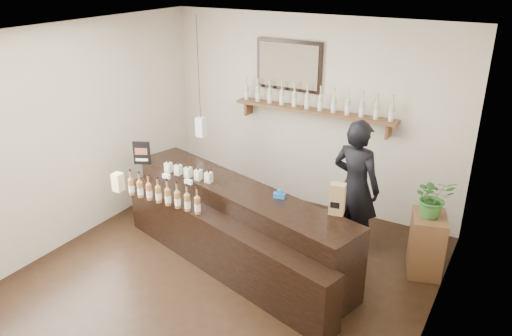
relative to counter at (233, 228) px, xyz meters
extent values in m
plane|color=black|center=(0.12, -0.58, -0.44)|extent=(5.00, 5.00, 0.00)
plane|color=beige|center=(0.12, 1.92, 0.96)|extent=(4.50, 0.00, 4.50)
plane|color=beige|center=(-2.13, -0.58, 0.96)|extent=(0.00, 5.00, 5.00)
plane|color=beige|center=(2.37, -0.58, 0.96)|extent=(0.00, 5.00, 5.00)
plane|color=white|center=(0.12, -0.58, 2.36)|extent=(5.00, 5.00, 0.00)
cube|color=brown|center=(0.22, 1.79, 1.06)|extent=(2.40, 0.25, 0.04)
cube|color=brown|center=(-0.86, 1.82, 0.94)|extent=(0.04, 0.20, 0.20)
cube|color=brown|center=(1.30, 1.82, 0.94)|extent=(0.04, 0.20, 0.20)
cube|color=black|center=(-0.23, 1.89, 1.64)|extent=(1.02, 0.04, 0.72)
cube|color=#4A3F30|center=(-0.23, 1.87, 1.64)|extent=(0.92, 0.01, 0.62)
cube|color=white|center=(-1.18, 1.02, 0.81)|extent=(0.12, 0.12, 0.28)
cylinder|color=black|center=(-1.18, 1.02, 1.65)|extent=(0.01, 0.01, 1.41)
cylinder|color=beige|center=(-0.88, 1.79, 1.18)|extent=(0.07, 0.07, 0.20)
cone|color=beige|center=(-0.88, 1.79, 1.31)|extent=(0.07, 0.07, 0.05)
cylinder|color=beige|center=(-0.88, 1.79, 1.37)|extent=(0.02, 0.02, 0.07)
cylinder|color=gold|center=(-0.88, 1.79, 1.42)|extent=(0.03, 0.03, 0.02)
cylinder|color=white|center=(-0.88, 1.79, 1.16)|extent=(0.07, 0.07, 0.09)
cylinder|color=beige|center=(-0.68, 1.79, 1.18)|extent=(0.07, 0.07, 0.20)
cone|color=beige|center=(-0.68, 1.79, 1.31)|extent=(0.07, 0.07, 0.05)
cylinder|color=beige|center=(-0.68, 1.79, 1.37)|extent=(0.02, 0.02, 0.07)
cylinder|color=gold|center=(-0.68, 1.79, 1.42)|extent=(0.03, 0.03, 0.02)
cylinder|color=white|center=(-0.68, 1.79, 1.16)|extent=(0.07, 0.07, 0.09)
cylinder|color=beige|center=(-0.48, 1.79, 1.18)|extent=(0.07, 0.07, 0.20)
cone|color=beige|center=(-0.48, 1.79, 1.31)|extent=(0.07, 0.07, 0.05)
cylinder|color=beige|center=(-0.48, 1.79, 1.37)|extent=(0.02, 0.02, 0.07)
cylinder|color=gold|center=(-0.48, 1.79, 1.42)|extent=(0.03, 0.03, 0.02)
cylinder|color=white|center=(-0.48, 1.79, 1.16)|extent=(0.07, 0.07, 0.09)
cylinder|color=beige|center=(-0.28, 1.79, 1.18)|extent=(0.07, 0.07, 0.20)
cone|color=beige|center=(-0.28, 1.79, 1.31)|extent=(0.07, 0.07, 0.05)
cylinder|color=beige|center=(-0.28, 1.79, 1.37)|extent=(0.02, 0.02, 0.07)
cylinder|color=gold|center=(-0.28, 1.79, 1.42)|extent=(0.03, 0.03, 0.02)
cylinder|color=white|center=(-0.28, 1.79, 1.16)|extent=(0.07, 0.07, 0.09)
cylinder|color=beige|center=(-0.08, 1.79, 1.18)|extent=(0.07, 0.07, 0.20)
cone|color=beige|center=(-0.08, 1.79, 1.31)|extent=(0.07, 0.07, 0.05)
cylinder|color=beige|center=(-0.08, 1.79, 1.37)|extent=(0.02, 0.02, 0.07)
cylinder|color=gold|center=(-0.08, 1.79, 1.42)|extent=(0.03, 0.03, 0.02)
cylinder|color=white|center=(-0.08, 1.79, 1.16)|extent=(0.07, 0.07, 0.09)
cylinder|color=beige|center=(0.12, 1.79, 1.18)|extent=(0.07, 0.07, 0.20)
cone|color=beige|center=(0.12, 1.79, 1.31)|extent=(0.07, 0.07, 0.05)
cylinder|color=beige|center=(0.12, 1.79, 1.37)|extent=(0.02, 0.02, 0.07)
cylinder|color=gold|center=(0.12, 1.79, 1.42)|extent=(0.03, 0.03, 0.02)
cylinder|color=white|center=(0.12, 1.79, 1.16)|extent=(0.07, 0.07, 0.09)
cylinder|color=beige|center=(0.32, 1.79, 1.18)|extent=(0.07, 0.07, 0.20)
cone|color=beige|center=(0.32, 1.79, 1.31)|extent=(0.07, 0.07, 0.05)
cylinder|color=beige|center=(0.32, 1.79, 1.37)|extent=(0.02, 0.02, 0.07)
cylinder|color=gold|center=(0.32, 1.79, 1.42)|extent=(0.03, 0.03, 0.02)
cylinder|color=white|center=(0.32, 1.79, 1.16)|extent=(0.07, 0.07, 0.09)
cylinder|color=beige|center=(0.52, 1.79, 1.18)|extent=(0.07, 0.07, 0.20)
cone|color=beige|center=(0.52, 1.79, 1.31)|extent=(0.07, 0.07, 0.05)
cylinder|color=beige|center=(0.52, 1.79, 1.37)|extent=(0.02, 0.02, 0.07)
cylinder|color=gold|center=(0.52, 1.79, 1.42)|extent=(0.03, 0.03, 0.02)
cylinder|color=white|center=(0.52, 1.79, 1.16)|extent=(0.07, 0.07, 0.09)
cylinder|color=beige|center=(0.72, 1.79, 1.18)|extent=(0.07, 0.07, 0.20)
cone|color=beige|center=(0.72, 1.79, 1.31)|extent=(0.07, 0.07, 0.05)
cylinder|color=beige|center=(0.72, 1.79, 1.37)|extent=(0.02, 0.02, 0.07)
cylinder|color=gold|center=(0.72, 1.79, 1.42)|extent=(0.03, 0.03, 0.02)
cylinder|color=white|center=(0.72, 1.79, 1.16)|extent=(0.07, 0.07, 0.09)
cylinder|color=beige|center=(0.92, 1.79, 1.18)|extent=(0.07, 0.07, 0.20)
cone|color=beige|center=(0.92, 1.79, 1.31)|extent=(0.07, 0.07, 0.05)
cylinder|color=beige|center=(0.92, 1.79, 1.37)|extent=(0.02, 0.02, 0.07)
cylinder|color=gold|center=(0.92, 1.79, 1.42)|extent=(0.03, 0.03, 0.02)
cylinder|color=white|center=(0.92, 1.79, 1.16)|extent=(0.07, 0.07, 0.09)
cylinder|color=beige|center=(1.12, 1.79, 1.18)|extent=(0.07, 0.07, 0.20)
cone|color=beige|center=(1.12, 1.79, 1.31)|extent=(0.07, 0.07, 0.05)
cylinder|color=beige|center=(1.12, 1.79, 1.37)|extent=(0.02, 0.02, 0.07)
cylinder|color=gold|center=(1.12, 1.79, 1.42)|extent=(0.03, 0.03, 0.02)
cylinder|color=white|center=(1.12, 1.79, 1.16)|extent=(0.07, 0.07, 0.09)
cylinder|color=beige|center=(1.32, 1.79, 1.18)|extent=(0.07, 0.07, 0.20)
cone|color=beige|center=(1.32, 1.79, 1.31)|extent=(0.07, 0.07, 0.05)
cylinder|color=beige|center=(1.32, 1.79, 1.37)|extent=(0.02, 0.02, 0.07)
cylinder|color=gold|center=(1.32, 1.79, 1.42)|extent=(0.03, 0.03, 0.02)
cylinder|color=white|center=(1.32, 1.79, 1.16)|extent=(0.07, 0.07, 0.09)
cube|color=black|center=(0.01, 0.12, 0.03)|extent=(3.38, 1.46, 0.93)
cube|color=black|center=(0.01, -0.32, -0.09)|extent=(3.30, 1.17, 0.71)
cube|color=white|center=(-0.93, -0.09, 0.52)|extent=(0.10, 0.04, 0.05)
cube|color=white|center=(-0.58, -0.09, 0.52)|extent=(0.10, 0.04, 0.05)
cube|color=#FCE69A|center=(-1.55, -0.32, 0.33)|extent=(0.12, 0.12, 0.12)
cube|color=#FCE69A|center=(-1.55, -0.32, 0.45)|extent=(0.12, 0.12, 0.12)
cube|color=beige|center=(-1.02, 0.07, 0.56)|extent=(0.08, 0.08, 0.13)
cube|color=#FBC6C3|center=(-1.02, 0.03, 0.56)|extent=(0.07, 0.00, 0.06)
cylinder|color=black|center=(-1.02, 0.07, 0.64)|extent=(0.02, 0.02, 0.03)
cube|color=beige|center=(-0.87, 0.07, 0.56)|extent=(0.08, 0.08, 0.13)
cube|color=#FBC6C3|center=(-0.87, 0.03, 0.56)|extent=(0.07, 0.00, 0.06)
cylinder|color=black|center=(-0.87, 0.07, 0.64)|extent=(0.02, 0.02, 0.03)
cube|color=beige|center=(-0.71, 0.07, 0.56)|extent=(0.08, 0.08, 0.13)
cube|color=#FBC6C3|center=(-0.71, 0.03, 0.56)|extent=(0.07, 0.00, 0.06)
cylinder|color=black|center=(-0.71, 0.07, 0.64)|extent=(0.02, 0.02, 0.03)
cube|color=beige|center=(-0.55, 0.07, 0.56)|extent=(0.08, 0.08, 0.13)
cube|color=#FBC6C3|center=(-0.55, 0.03, 0.56)|extent=(0.07, 0.00, 0.06)
cylinder|color=black|center=(-0.55, 0.07, 0.64)|extent=(0.02, 0.02, 0.03)
cube|color=beige|center=(-0.40, 0.07, 0.56)|extent=(0.08, 0.08, 0.13)
cube|color=#FBC6C3|center=(-0.40, 0.03, 0.56)|extent=(0.07, 0.00, 0.06)
cylinder|color=black|center=(-0.40, 0.07, 0.64)|extent=(0.02, 0.02, 0.03)
cylinder|color=olive|center=(-1.32, -0.32, 0.37)|extent=(0.07, 0.07, 0.20)
cone|color=olive|center=(-1.32, -0.32, 0.50)|extent=(0.07, 0.07, 0.05)
cylinder|color=olive|center=(-1.32, -0.32, 0.56)|extent=(0.02, 0.02, 0.07)
cylinder|color=black|center=(-1.32, -0.32, 0.60)|extent=(0.03, 0.03, 0.02)
cylinder|color=white|center=(-1.32, -0.32, 0.35)|extent=(0.07, 0.07, 0.09)
cylinder|color=olive|center=(-1.17, -0.32, 0.37)|extent=(0.07, 0.07, 0.20)
cone|color=olive|center=(-1.17, -0.32, 0.50)|extent=(0.07, 0.07, 0.05)
cylinder|color=olive|center=(-1.17, -0.32, 0.56)|extent=(0.02, 0.02, 0.07)
cylinder|color=black|center=(-1.17, -0.32, 0.60)|extent=(0.03, 0.03, 0.02)
cylinder|color=white|center=(-1.17, -0.32, 0.35)|extent=(0.07, 0.07, 0.09)
cylinder|color=olive|center=(-1.02, -0.32, 0.37)|extent=(0.07, 0.07, 0.20)
cone|color=olive|center=(-1.02, -0.32, 0.50)|extent=(0.07, 0.07, 0.05)
cylinder|color=olive|center=(-1.02, -0.32, 0.56)|extent=(0.02, 0.02, 0.07)
cylinder|color=black|center=(-1.02, -0.32, 0.60)|extent=(0.03, 0.03, 0.02)
cylinder|color=white|center=(-1.02, -0.32, 0.35)|extent=(0.07, 0.07, 0.09)
cylinder|color=olive|center=(-0.88, -0.32, 0.37)|extent=(0.07, 0.07, 0.20)
cone|color=olive|center=(-0.88, -0.32, 0.50)|extent=(0.07, 0.07, 0.05)
cylinder|color=olive|center=(-0.88, -0.32, 0.56)|extent=(0.02, 0.02, 0.07)
cylinder|color=black|center=(-0.88, -0.32, 0.60)|extent=(0.03, 0.03, 0.02)
cylinder|color=white|center=(-0.88, -0.32, 0.35)|extent=(0.07, 0.07, 0.09)
cylinder|color=olive|center=(-0.73, -0.32, 0.37)|extent=(0.07, 0.07, 0.20)
cone|color=olive|center=(-0.73, -0.32, 0.50)|extent=(0.07, 0.07, 0.05)
cylinder|color=olive|center=(-0.73, -0.32, 0.56)|extent=(0.02, 0.02, 0.07)
cylinder|color=black|center=(-0.73, -0.32, 0.60)|extent=(0.03, 0.03, 0.02)
cylinder|color=white|center=(-0.73, -0.32, 0.35)|extent=(0.07, 0.07, 0.09)
cylinder|color=olive|center=(-0.58, -0.32, 0.37)|extent=(0.07, 0.07, 0.20)
cone|color=olive|center=(-0.58, -0.32, 0.50)|extent=(0.07, 0.07, 0.05)
cylinder|color=olive|center=(-0.58, -0.32, 0.56)|extent=(0.02, 0.02, 0.07)
cylinder|color=black|center=(-0.58, -0.32, 0.60)|extent=(0.03, 0.03, 0.02)
cylinder|color=white|center=(-0.58, -0.32, 0.35)|extent=(0.07, 0.07, 0.09)
cylinder|color=olive|center=(-0.43, -0.32, 0.37)|extent=(0.07, 0.07, 0.20)
cone|color=olive|center=(-0.43, -0.32, 0.50)|extent=(0.07, 0.07, 0.05)
cylinder|color=olive|center=(-0.43, -0.32, 0.56)|extent=(0.02, 0.02, 0.07)
cylinder|color=black|center=(-0.43, -0.32, 0.60)|extent=(0.03, 0.03, 0.02)
cylinder|color=white|center=(-0.43, -0.32, 0.35)|extent=(0.07, 0.07, 0.09)
cylinder|color=olive|center=(-0.29, -0.32, 0.37)|extent=(0.07, 0.07, 0.20)
cone|color=olive|center=(-0.29, -0.32, 0.50)|extent=(0.07, 0.07, 0.05)
cylinder|color=olive|center=(-0.29, -0.32, 0.56)|extent=(0.02, 0.02, 0.07)
cylinder|color=black|center=(-0.29, -0.32, 0.60)|extent=(0.03, 0.03, 0.02)
cylinder|color=white|center=(-0.29, -0.32, 0.35)|extent=(0.07, 0.07, 0.09)
cube|color=black|center=(-1.50, 0.11, 0.66)|extent=(0.22, 0.12, 0.32)
cube|color=brown|center=(-1.50, 0.10, 0.68)|extent=(0.15, 0.07, 0.09)
cube|color=white|center=(-1.50, 0.10, 0.56)|extent=(0.15, 0.07, 0.04)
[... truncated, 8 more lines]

